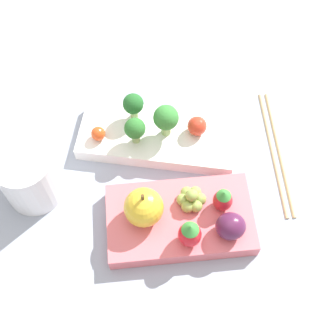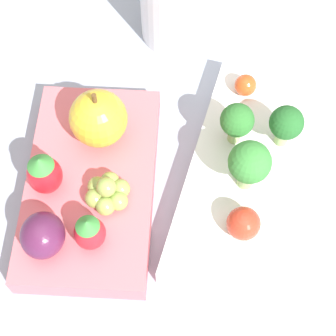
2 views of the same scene
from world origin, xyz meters
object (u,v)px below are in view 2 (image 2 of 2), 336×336
(bento_box_fruit, at_px, (91,186))
(broccoli_floret_0, at_px, (250,162))
(strawberry_1, at_px, (89,232))
(apple, at_px, (98,118))
(cherry_tomato_0, at_px, (243,223))
(broccoli_floret_2, at_px, (237,121))
(plum, at_px, (43,235))
(strawberry_0, at_px, (44,173))
(grape_cluster, at_px, (107,193))
(bento_box_savoury, at_px, (244,175))
(drinking_cup, at_px, (179,2))
(cherry_tomato_1, at_px, (245,85))
(broccoli_floret_1, at_px, (286,124))

(bento_box_fruit, distance_m, broccoli_floret_0, 0.14)
(strawberry_1, bearing_deg, apple, -174.18)
(cherry_tomato_0, bearing_deg, bento_box_fruit, -102.84)
(broccoli_floret_2, xyz_separation_m, plum, (0.12, -0.14, -0.01))
(broccoli_floret_0, relative_size, strawberry_0, 1.21)
(strawberry_1, distance_m, grape_cluster, 0.04)
(bento_box_savoury, bearing_deg, drinking_cup, -155.59)
(bento_box_savoury, bearing_deg, cherry_tomato_0, -0.03)
(bento_box_fruit, distance_m, cherry_tomato_1, 0.17)
(strawberry_0, bearing_deg, cherry_tomato_1, 126.72)
(cherry_tomato_0, bearing_deg, broccoli_floret_0, -180.00)
(broccoli_floret_0, bearing_deg, apple, -103.36)
(drinking_cup, bearing_deg, strawberry_0, -23.22)
(bento_box_fruit, bearing_deg, strawberry_1, 12.81)
(apple, bearing_deg, bento_box_savoury, 81.56)
(cherry_tomato_0, xyz_separation_m, apple, (-0.08, -0.13, 0.01))
(bento_box_fruit, xyz_separation_m, grape_cluster, (0.02, 0.02, 0.02))
(apple, bearing_deg, cherry_tomato_1, 117.07)
(broccoli_floret_2, bearing_deg, plum, -50.57)
(strawberry_0, height_order, strawberry_1, strawberry_0)
(broccoli_floret_0, distance_m, grape_cluster, 0.12)
(cherry_tomato_0, bearing_deg, grape_cluster, -97.41)
(broccoli_floret_0, bearing_deg, broccoli_floret_2, -163.89)
(apple, bearing_deg, strawberry_1, 5.82)
(broccoli_floret_2, distance_m, drinking_cup, 0.15)
(broccoli_floret_0, height_order, drinking_cup, drinking_cup)
(apple, relative_size, strawberry_0, 1.32)
(broccoli_floret_1, distance_m, strawberry_1, 0.19)
(bento_box_fruit, relative_size, drinking_cup, 2.37)
(broccoli_floret_2, relative_size, strawberry_0, 1.00)
(broccoli_floret_0, relative_size, grape_cluster, 1.39)
(broccoli_floret_1, relative_size, grape_cluster, 1.16)
(broccoli_floret_1, distance_m, broccoli_floret_2, 0.04)
(bento_box_fruit, xyz_separation_m, strawberry_1, (0.05, 0.01, 0.03))
(strawberry_1, bearing_deg, strawberry_0, -134.53)
(cherry_tomato_1, bearing_deg, strawberry_1, -34.81)
(broccoli_floret_1, xyz_separation_m, cherry_tomato_0, (0.09, -0.03, -0.02))
(grape_cluster, bearing_deg, cherry_tomato_1, 139.29)
(broccoli_floret_0, bearing_deg, strawberry_1, -59.71)
(bento_box_savoury, distance_m, strawberry_1, 0.15)
(strawberry_0, relative_size, plum, 1.18)
(strawberry_0, bearing_deg, apple, 147.51)
(broccoli_floret_0, relative_size, broccoli_floret_1, 1.19)
(broccoli_floret_2, distance_m, strawberry_0, 0.17)
(bento_box_savoury, height_order, broccoli_floret_2, broccoli_floret_2)
(broccoli_floret_0, bearing_deg, drinking_cup, -156.99)
(strawberry_1, distance_m, plum, 0.04)
(apple, bearing_deg, bento_box_fruit, -2.72)
(grape_cluster, bearing_deg, apple, -164.58)
(cherry_tomato_0, height_order, strawberry_0, strawberry_0)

